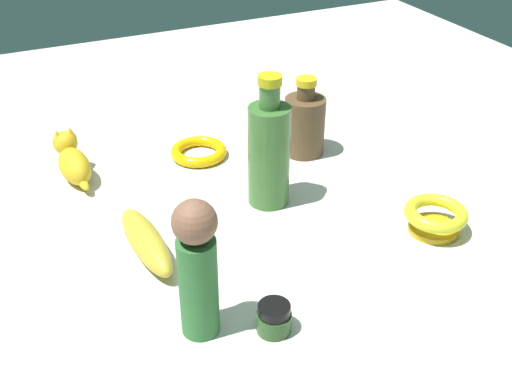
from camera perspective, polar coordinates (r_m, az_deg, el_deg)
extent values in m
plane|color=silver|center=(1.06, 0.00, -2.20)|extent=(2.00, 2.00, 0.00)
cylinder|color=#3E6E31|center=(1.06, 1.17, 3.24)|extent=(0.07, 0.07, 0.18)
cylinder|color=#3E6E31|center=(1.01, 1.24, 8.60)|extent=(0.03, 0.03, 0.04)
cylinder|color=gold|center=(1.00, 1.26, 10.02)|extent=(0.04, 0.04, 0.01)
cylinder|color=#2C5124|center=(0.85, 1.62, -11.59)|extent=(0.05, 0.05, 0.03)
cylinder|color=yellow|center=(0.84, 1.64, -11.00)|extent=(0.04, 0.04, 0.00)
cylinder|color=black|center=(0.83, 1.65, -10.54)|extent=(0.04, 0.04, 0.01)
cylinder|color=brown|center=(1.23, 4.38, 5.93)|extent=(0.08, 0.08, 0.11)
cylinder|color=brown|center=(1.20, 4.51, 8.96)|extent=(0.03, 0.03, 0.03)
cylinder|color=yellow|center=(1.19, 4.56, 9.87)|extent=(0.04, 0.04, 0.01)
cylinder|color=#326F36|center=(0.81, -5.19, -8.51)|extent=(0.06, 0.06, 0.14)
sphere|color=brown|center=(0.75, -5.56, -2.70)|extent=(0.06, 0.06, 0.06)
cylinder|color=gold|center=(1.06, 15.63, -3.17)|extent=(0.08, 0.08, 0.01)
torus|color=yellow|center=(1.05, 15.87, -1.84)|extent=(0.10, 0.10, 0.02)
ellipsoid|color=gold|center=(1.19, -15.99, 2.26)|extent=(0.06, 0.11, 0.06)
sphere|color=gold|center=(1.22, -16.77, 4.25)|extent=(0.04, 0.04, 0.04)
cone|color=gold|center=(1.21, -17.46, 4.89)|extent=(0.02, 0.02, 0.02)
cone|color=gold|center=(1.21, -16.35, 5.18)|extent=(0.02, 0.02, 0.02)
ellipsoid|color=gold|center=(1.16, -15.25, 0.75)|extent=(0.02, 0.05, 0.02)
torus|color=#F8B609|center=(1.24, -5.16, 3.64)|extent=(0.11, 0.11, 0.02)
ellipsoid|color=gold|center=(0.98, -9.85, -4.38)|extent=(0.06, 0.19, 0.05)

